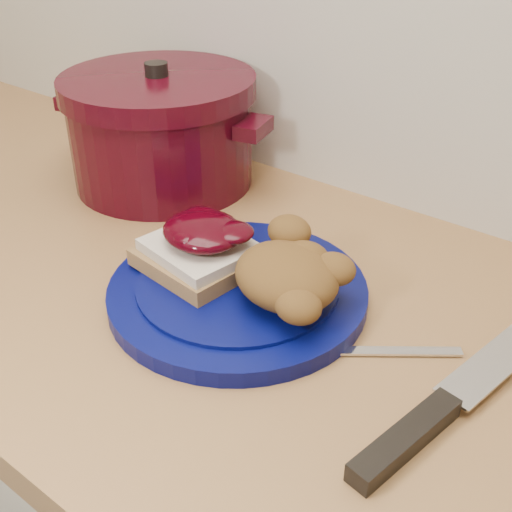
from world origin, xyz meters
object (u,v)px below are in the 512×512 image
Objects in this scene: butter_knife at (383,351)px; chef_knife at (438,411)px; plate at (238,292)px; dutch_oven at (161,129)px; pepper_grinder at (140,123)px.

chef_knife is at bearing -68.97° from butter_knife.
butter_knife is (0.17, 0.02, -0.01)m from plate.
dutch_oven reaches higher than pepper_grinder.
butter_knife is (-0.08, 0.05, -0.01)m from chef_knife.
dutch_oven is at bearing 79.16° from chef_knife.
butter_knife is at bearing 5.27° from plate.
chef_knife is 0.66m from pepper_grinder.
plate is 0.34m from dutch_oven.
chef_knife reaches higher than butter_knife.
pepper_grinder is (-0.37, 0.21, 0.05)m from plate.
plate is 0.17m from butter_knife.
dutch_oven is at bearing -22.77° from pepper_grinder.
plate and chef_knife have the same top height.
butter_knife is at bearing -18.86° from dutch_oven.
plate is at bearing -29.39° from pepper_grinder.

